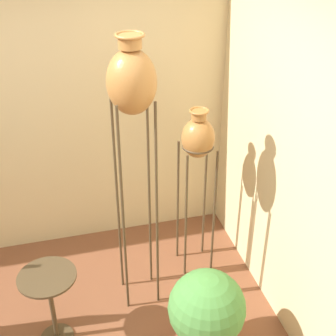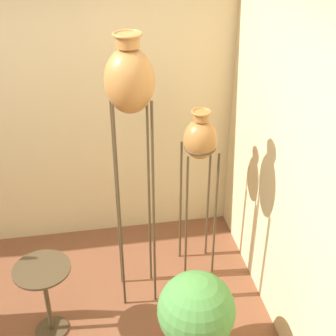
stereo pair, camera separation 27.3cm
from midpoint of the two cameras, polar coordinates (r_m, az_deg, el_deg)
name	(u,v)px [view 1 (the left image)]	position (r m, az deg, el deg)	size (l,w,h in m)	color
wall_back	(42,111)	(4.17, -16.94, 6.66)	(7.24, 0.06, 2.70)	beige
wall_right	(318,184)	(3.06, 15.40, -2.01)	(0.06, 7.24, 2.70)	beige
vase_stand_tall	(132,88)	(3.13, -6.96, 9.65)	(0.34, 0.34, 2.19)	#473823
vase_stand_medium	(198,143)	(3.70, 1.57, 3.07)	(0.27, 0.27, 1.52)	#473823
side_table	(50,294)	(3.61, -16.39, -14.63)	(0.42, 0.42, 0.63)	#473823
potted_plant	(206,315)	(3.40, 2.30, -17.57)	(0.54, 0.54, 0.75)	#B26647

